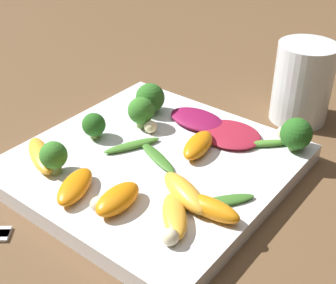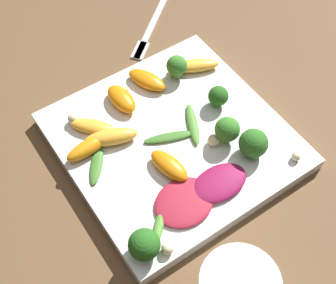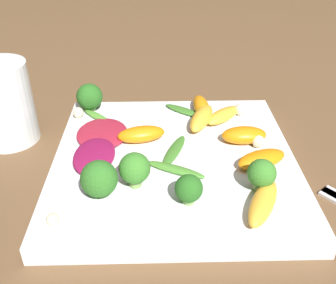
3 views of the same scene
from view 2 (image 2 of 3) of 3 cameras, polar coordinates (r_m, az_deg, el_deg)
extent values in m
plane|color=brown|center=(0.68, 0.61, -0.36)|extent=(2.40, 2.40, 0.00)
cube|color=white|center=(0.67, 0.62, 0.16)|extent=(0.30, 0.30, 0.02)
cube|color=silver|center=(0.85, -1.79, 14.45)|extent=(0.13, 0.15, 0.01)
cube|color=silver|center=(0.80, -3.41, 11.17)|extent=(0.04, 0.05, 0.01)
ellipsoid|color=maroon|center=(0.60, 1.99, -7.32)|extent=(0.07, 0.09, 0.01)
ellipsoid|color=maroon|center=(0.62, 6.28, -4.97)|extent=(0.05, 0.08, 0.01)
ellipsoid|color=orange|center=(0.62, 0.13, -2.91)|extent=(0.07, 0.04, 0.02)
ellipsoid|color=orange|center=(0.69, -5.70, 5.25)|extent=(0.06, 0.03, 0.02)
ellipsoid|color=#FCAD33|center=(0.65, -6.97, 0.58)|extent=(0.05, 0.08, 0.02)
ellipsoid|color=orange|center=(0.72, -2.59, 7.56)|extent=(0.07, 0.05, 0.02)
ellipsoid|color=#FCAD33|center=(0.67, -9.20, 1.87)|extent=(0.06, 0.06, 0.02)
ellipsoid|color=#FCAD33|center=(0.74, 3.16, 9.26)|extent=(0.06, 0.08, 0.02)
ellipsoid|color=orange|center=(0.65, -9.79, -0.70)|extent=(0.03, 0.07, 0.02)
cylinder|color=#7A9E51|center=(0.66, 7.09, 0.67)|extent=(0.01, 0.01, 0.01)
sphere|color=#387A28|center=(0.64, 7.24, 1.54)|extent=(0.04, 0.04, 0.04)
cylinder|color=#84AD5B|center=(0.58, -2.84, -12.99)|extent=(0.01, 0.01, 0.01)
sphere|color=#26601E|center=(0.56, -2.91, -12.38)|extent=(0.04, 0.04, 0.04)
cylinder|color=#84AD5B|center=(0.65, 10.15, -0.99)|extent=(0.01, 0.01, 0.01)
sphere|color=#2D6B23|center=(0.64, 10.38, -0.15)|extent=(0.04, 0.04, 0.04)
cylinder|color=#7A9E51|center=(0.70, 6.05, 4.88)|extent=(0.01, 0.01, 0.01)
sphere|color=#26601E|center=(0.69, 6.15, 5.60)|extent=(0.03, 0.03, 0.03)
cylinder|color=#7A9E51|center=(0.73, 1.05, 8.41)|extent=(0.01, 0.01, 0.01)
sphere|color=#387A28|center=(0.72, 1.07, 9.28)|extent=(0.03, 0.03, 0.03)
ellipsoid|color=#47842D|center=(0.67, 3.12, 2.08)|extent=(0.07, 0.05, 0.01)
ellipsoid|color=#3D7528|center=(0.66, 0.10, 0.68)|extent=(0.04, 0.07, 0.01)
ellipsoid|color=#518E33|center=(0.59, -1.17, -10.43)|extent=(0.05, 0.06, 0.01)
ellipsoid|color=#3D7528|center=(0.64, -8.68, -2.61)|extent=(0.06, 0.05, 0.01)
sphere|color=beige|center=(0.68, -11.43, 2.81)|extent=(0.02, 0.02, 0.02)
sphere|color=beige|center=(0.65, 5.55, 0.20)|extent=(0.02, 0.02, 0.02)
sphere|color=beige|center=(0.66, 15.36, -1.70)|extent=(0.01, 0.01, 0.01)
sphere|color=beige|center=(0.71, -5.52, 6.41)|extent=(0.02, 0.02, 0.02)
sphere|color=beige|center=(0.57, -0.06, -12.83)|extent=(0.02, 0.02, 0.02)
camera|label=1|loc=(0.71, -43.06, 24.48)|focal=50.00mm
camera|label=3|loc=(0.74, 32.63, 27.63)|focal=42.00mm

